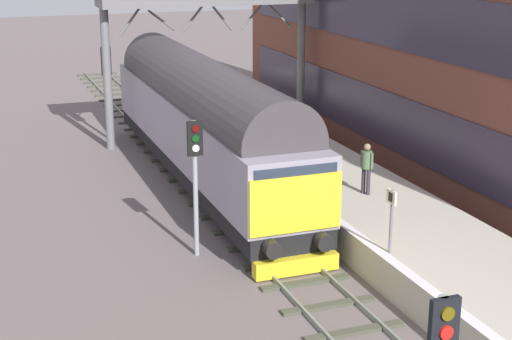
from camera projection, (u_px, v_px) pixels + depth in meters
ground_plane at (243, 222)px, 25.44m from camera, size 140.00×140.00×0.00m
track_main at (243, 221)px, 25.42m from camera, size 2.50×60.00×0.15m
station_platform at (344, 195)px, 26.48m from camera, size 4.00×44.00×1.01m
station_building at (452, 23)px, 29.34m from camera, size 4.39×31.83×11.45m
diesel_locomotive at (203, 118)px, 28.73m from camera, size 2.74×17.93×4.68m
signal_post_mid at (195, 170)px, 22.07m from camera, size 0.44×0.22×4.00m
signal_post_far at (107, 79)px, 34.84m from camera, size 0.44×0.22×4.20m
platform_number_sign at (391, 211)px, 20.11m from camera, size 0.10×0.44×1.70m
waiting_passenger at (367, 164)px, 24.77m from camera, size 0.44×0.48×1.64m
overhead_footbridge at (207, 10)px, 33.91m from camera, size 9.30×2.00×6.51m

